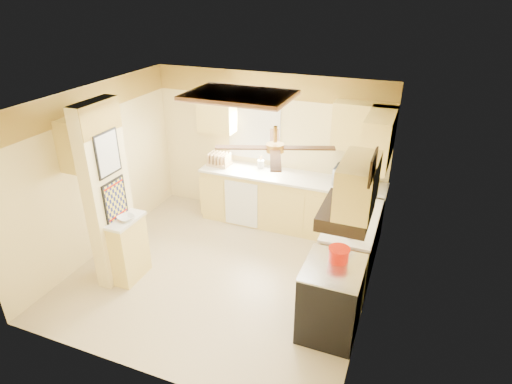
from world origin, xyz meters
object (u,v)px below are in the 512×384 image
at_px(stove, 331,299).
at_px(microwave, 351,176).
at_px(kettle, 351,229).
at_px(dutch_oven, 339,254).
at_px(bowl, 126,218).

relative_size(stove, microwave, 1.81).
bearing_deg(microwave, stove, 100.33).
bearing_deg(kettle, microwave, 100.25).
bearing_deg(stove, microwave, 95.52).
xyz_separation_m(microwave, dutch_oven, (0.23, -2.03, -0.08)).
bearing_deg(bowl, stove, 0.20).
height_order(stove, bowl, bowl).
bearing_deg(bowl, kettle, 13.20).
distance_m(microwave, bowl, 3.36).
xyz_separation_m(microwave, bowl, (-2.56, -2.18, -0.11)).
distance_m(microwave, kettle, 1.54).
relative_size(dutch_oven, kettle, 1.10).
relative_size(stove, kettle, 4.12).
bearing_deg(stove, kettle, 84.45).
bearing_deg(bowl, microwave, 40.37).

